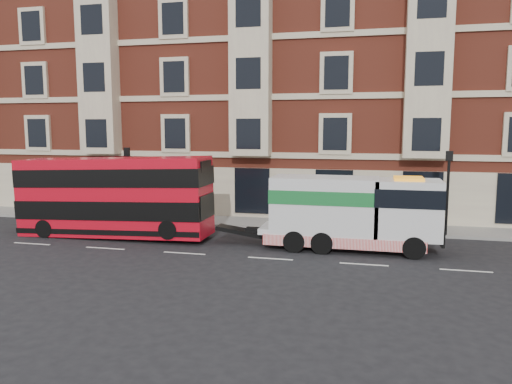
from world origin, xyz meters
TOP-DOWN VIEW (x-y plane):
  - ground at (0.00, 0.00)m, footprint 120.00×120.00m
  - sidewalk at (0.00, 7.50)m, footprint 90.00×3.00m
  - victorian_terrace at (0.50, 15.00)m, footprint 45.00×12.00m
  - lamp_post_west at (-6.00, 6.20)m, footprint 0.35×0.15m
  - lamp_post_east at (12.00, 6.20)m, footprint 0.35×0.15m
  - double_decker_bus at (-4.82, 2.40)m, footprint 10.19×2.34m
  - tow_truck at (7.24, 2.40)m, footprint 8.16×2.41m
  - pedestrian at (-11.75, 6.15)m, footprint 0.75×0.69m

SIDE VIEW (x-z plane):
  - ground at x=0.00m, z-range 0.00..0.00m
  - sidewalk at x=0.00m, z-range 0.00..0.15m
  - pedestrian at x=-11.75m, z-range 0.15..1.87m
  - tow_truck at x=7.24m, z-range 0.10..3.50m
  - double_decker_bus at x=-4.82m, z-range 0.12..4.25m
  - lamp_post_west at x=-6.00m, z-range 0.50..4.85m
  - lamp_post_east at x=12.00m, z-range 0.50..4.85m
  - victorian_terrace at x=0.50m, z-range -0.13..20.27m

